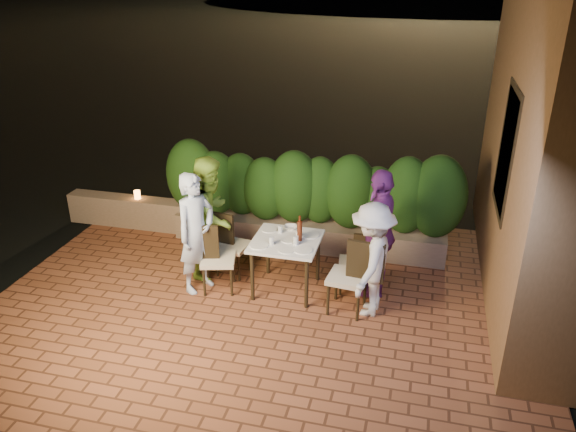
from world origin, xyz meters
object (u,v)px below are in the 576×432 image
(chair_right_front, at_px, (348,276))
(diner_white, at_px, (372,260))
(diner_green, at_px, (211,216))
(chair_left_back, at_px, (233,244))
(dining_table, at_px, (286,265))
(parapet_lamp, at_px, (137,195))
(diner_blue, at_px, (196,233))
(chair_left_front, at_px, (218,258))
(beer_bottle, at_px, (300,228))
(bowl, at_px, (291,227))
(chair_right_back, at_px, (354,262))
(diner_purple, at_px, (379,233))

(chair_right_front, bearing_deg, diner_white, -166.19)
(diner_green, bearing_deg, chair_left_back, -90.43)
(dining_table, relative_size, diner_green, 0.51)
(parapet_lamp, bearing_deg, diner_blue, -42.60)
(chair_right_front, bearing_deg, chair_left_front, 3.31)
(beer_bottle, relative_size, chair_left_front, 0.37)
(chair_left_front, bearing_deg, diner_white, -16.23)
(chair_left_front, bearing_deg, diner_blue, 171.71)
(chair_left_back, relative_size, diner_green, 0.53)
(dining_table, height_order, bowl, bowl)
(bowl, bearing_deg, dining_table, -86.10)
(bowl, height_order, parapet_lamp, bowl)
(diner_green, relative_size, diner_white, 1.16)
(chair_left_back, xyz_separation_m, parapet_lamp, (-2.03, 1.09, 0.12))
(beer_bottle, xyz_separation_m, diner_white, (0.97, -0.29, -0.18))
(diner_white, relative_size, parapet_lamp, 10.60)
(dining_table, xyz_separation_m, bowl, (-0.02, 0.34, 0.40))
(chair_right_front, bearing_deg, chair_right_back, -84.68)
(beer_bottle, height_order, diner_purple, diner_purple)
(chair_right_back, relative_size, diner_blue, 0.51)
(beer_bottle, bearing_deg, diner_blue, -168.08)
(chair_left_back, height_order, parapet_lamp, chair_left_back)
(bowl, relative_size, chair_right_front, 0.17)
(diner_white, bearing_deg, chair_left_back, -96.03)
(chair_left_back, xyz_separation_m, diner_blue, (-0.32, -0.49, 0.38))
(parapet_lamp, bearing_deg, beer_bottle, -23.14)
(beer_bottle, xyz_separation_m, chair_left_front, (-1.05, -0.25, -0.45))
(chair_right_front, xyz_separation_m, diner_blue, (-2.02, 0.05, 0.33))
(bowl, distance_m, diner_green, 1.11)
(bowl, height_order, chair_left_front, chair_left_front)
(bowl, xyz_separation_m, diner_green, (-1.11, -0.09, 0.09))
(diner_blue, bearing_deg, diner_green, 22.06)
(dining_table, relative_size, chair_right_front, 0.87)
(beer_bottle, bearing_deg, bowl, 122.90)
(chair_left_back, bearing_deg, diner_blue, -114.80)
(chair_right_front, height_order, diner_purple, diner_purple)
(chair_left_back, height_order, diner_white, diner_white)
(chair_left_back, xyz_separation_m, chair_right_front, (1.70, -0.54, 0.05))
(dining_table, xyz_separation_m, parapet_lamp, (-2.87, 1.34, 0.20))
(chair_right_back, bearing_deg, dining_table, 7.14)
(chair_left_front, xyz_separation_m, diner_purple, (2.05, 0.47, 0.40))
(dining_table, distance_m, diner_white, 1.23)
(chair_right_back, xyz_separation_m, diner_green, (-2.00, 0.03, 0.44))
(beer_bottle, distance_m, chair_right_front, 0.88)
(bowl, bearing_deg, diner_blue, -152.78)
(chair_right_front, distance_m, chair_right_back, 0.51)
(diner_green, bearing_deg, chair_right_front, -105.51)
(chair_right_front, distance_m, diner_purple, 0.73)
(dining_table, distance_m, chair_right_back, 0.90)
(diner_purple, bearing_deg, chair_left_back, -93.42)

